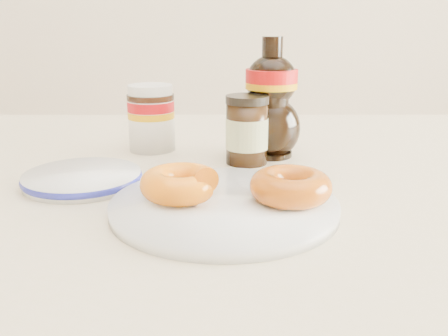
{
  "coord_description": "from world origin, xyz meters",
  "views": [
    {
      "loc": [
        -0.07,
        -0.54,
        0.96
      ],
      "look_at": [
        -0.07,
        0.02,
        0.79
      ],
      "focal_mm": 40.0,
      "sensor_mm": 36.0,
      "label": 1
    }
  ],
  "objects_px": {
    "blue_rim_saucer": "(82,178)",
    "syrup_bottle": "(271,98)",
    "plate": "(224,205)",
    "donut_whole": "(291,186)",
    "donut_bitten": "(181,183)",
    "nutella_jar": "(151,115)",
    "dining_table": "(273,233)",
    "dark_jar": "(247,131)"
  },
  "relations": [
    {
      "from": "dining_table",
      "to": "plate",
      "type": "bearing_deg",
      "value": -118.62
    },
    {
      "from": "syrup_bottle",
      "to": "blue_rim_saucer",
      "type": "relative_size",
      "value": 1.18
    },
    {
      "from": "plate",
      "to": "syrup_bottle",
      "type": "bearing_deg",
      "value": 72.96
    },
    {
      "from": "dining_table",
      "to": "donut_whole",
      "type": "bearing_deg",
      "value": -88.08
    },
    {
      "from": "donut_bitten",
      "to": "nutella_jar",
      "type": "distance_m",
      "value": 0.27
    },
    {
      "from": "donut_whole",
      "to": "syrup_bottle",
      "type": "xyz_separation_m",
      "value": [
        -0.0,
        0.23,
        0.06
      ]
    },
    {
      "from": "dining_table",
      "to": "donut_whole",
      "type": "xyz_separation_m",
      "value": [
        0.0,
        -0.13,
        0.11
      ]
    },
    {
      "from": "syrup_bottle",
      "to": "blue_rim_saucer",
      "type": "xyz_separation_m",
      "value": [
        -0.25,
        -0.14,
        -0.08
      ]
    },
    {
      "from": "donut_whole",
      "to": "blue_rim_saucer",
      "type": "relative_size",
      "value": 0.59
    },
    {
      "from": "nutella_jar",
      "to": "dark_jar",
      "type": "relative_size",
      "value": 1.05
    },
    {
      "from": "dining_table",
      "to": "donut_bitten",
      "type": "height_order",
      "value": "donut_bitten"
    },
    {
      "from": "donut_whole",
      "to": "blue_rim_saucer",
      "type": "xyz_separation_m",
      "value": [
        -0.26,
        0.09,
        -0.02
      ]
    },
    {
      "from": "dark_jar",
      "to": "blue_rim_saucer",
      "type": "xyz_separation_m",
      "value": [
        -0.22,
        -0.1,
        -0.04
      ]
    },
    {
      "from": "dining_table",
      "to": "syrup_bottle",
      "type": "bearing_deg",
      "value": 88.66
    },
    {
      "from": "syrup_bottle",
      "to": "nutella_jar",
      "type": "bearing_deg",
      "value": 168.71
    },
    {
      "from": "donut_bitten",
      "to": "donut_whole",
      "type": "relative_size",
      "value": 1.0
    },
    {
      "from": "donut_bitten",
      "to": "blue_rim_saucer",
      "type": "xyz_separation_m",
      "value": [
        -0.13,
        0.08,
        -0.02
      ]
    },
    {
      "from": "dining_table",
      "to": "nutella_jar",
      "type": "height_order",
      "value": "nutella_jar"
    },
    {
      "from": "plate",
      "to": "donut_whole",
      "type": "bearing_deg",
      "value": 1.18
    },
    {
      "from": "dining_table",
      "to": "blue_rim_saucer",
      "type": "height_order",
      "value": "blue_rim_saucer"
    },
    {
      "from": "dining_table",
      "to": "plate",
      "type": "relative_size",
      "value": 5.54
    },
    {
      "from": "donut_whole",
      "to": "dining_table",
      "type": "bearing_deg",
      "value": 91.92
    },
    {
      "from": "dining_table",
      "to": "syrup_bottle",
      "type": "relative_size",
      "value": 7.77
    },
    {
      "from": "dining_table",
      "to": "syrup_bottle",
      "type": "height_order",
      "value": "syrup_bottle"
    },
    {
      "from": "blue_rim_saucer",
      "to": "syrup_bottle",
      "type": "bearing_deg",
      "value": 28.57
    },
    {
      "from": "plate",
      "to": "donut_whole",
      "type": "xyz_separation_m",
      "value": [
        0.07,
        0.0,
        0.02
      ]
    },
    {
      "from": "dining_table",
      "to": "donut_whole",
      "type": "distance_m",
      "value": 0.17
    },
    {
      "from": "nutella_jar",
      "to": "donut_whole",
      "type": "bearing_deg",
      "value": -54.92
    },
    {
      "from": "donut_bitten",
      "to": "plate",
      "type": "bearing_deg",
      "value": -36.81
    },
    {
      "from": "dark_jar",
      "to": "blue_rim_saucer",
      "type": "bearing_deg",
      "value": -155.67
    },
    {
      "from": "plate",
      "to": "dark_jar",
      "type": "relative_size",
      "value": 2.52
    },
    {
      "from": "donut_bitten",
      "to": "dark_jar",
      "type": "relative_size",
      "value": 0.91
    },
    {
      "from": "dark_jar",
      "to": "blue_rim_saucer",
      "type": "height_order",
      "value": "dark_jar"
    },
    {
      "from": "syrup_bottle",
      "to": "donut_whole",
      "type": "bearing_deg",
      "value": -89.58
    },
    {
      "from": "plate",
      "to": "donut_bitten",
      "type": "distance_m",
      "value": 0.05
    },
    {
      "from": "dining_table",
      "to": "blue_rim_saucer",
      "type": "relative_size",
      "value": 9.17
    },
    {
      "from": "blue_rim_saucer",
      "to": "plate",
      "type": "bearing_deg",
      "value": -27.48
    },
    {
      "from": "syrup_bottle",
      "to": "donut_bitten",
      "type": "bearing_deg",
      "value": -118.5
    },
    {
      "from": "dining_table",
      "to": "donut_bitten",
      "type": "distance_m",
      "value": 0.2
    },
    {
      "from": "syrup_bottle",
      "to": "dark_jar",
      "type": "relative_size",
      "value": 1.8
    },
    {
      "from": "plate",
      "to": "dark_jar",
      "type": "distance_m",
      "value": 0.2
    },
    {
      "from": "nutella_jar",
      "to": "dining_table",
      "type": "bearing_deg",
      "value": -37.98
    }
  ]
}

